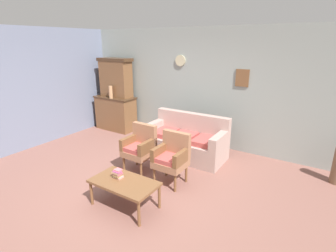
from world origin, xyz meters
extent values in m
plane|color=#84564C|center=(0.00, 0.00, 0.00)|extent=(7.68, 7.68, 0.00)
cube|color=#939E99|center=(0.00, 2.63, 1.35)|extent=(6.40, 0.06, 2.70)
cube|color=brown|center=(0.90, 2.58, 1.65)|extent=(0.28, 0.02, 0.36)
cylinder|color=beige|center=(-0.60, 2.58, 1.95)|extent=(0.26, 0.03, 0.26)
cube|color=slate|center=(-3.23, 0.00, 1.35)|extent=(0.06, 5.20, 2.70)
cube|color=brown|center=(-2.48, 2.25, 0.45)|extent=(1.10, 0.52, 0.90)
cube|color=#462D1B|center=(-2.48, 2.25, 0.92)|extent=(1.16, 0.55, 0.03)
cube|color=brown|center=(-2.48, 2.33, 1.41)|extent=(0.90, 0.36, 0.95)
cube|color=#462D1B|center=(-2.48, 2.33, 1.92)|extent=(0.99, 0.38, 0.08)
cylinder|color=tan|center=(-2.43, 2.06, 1.10)|extent=(0.10, 0.10, 0.33)
cube|color=tan|center=(0.07, 1.68, 0.21)|extent=(1.72, 0.82, 0.42)
cube|color=tan|center=(0.06, 2.00, 0.66)|extent=(1.71, 0.18, 0.48)
cube|color=tan|center=(0.84, 1.69, 0.54)|extent=(0.17, 0.80, 0.24)
cube|color=tan|center=(-0.71, 1.67, 0.54)|extent=(0.17, 0.80, 0.24)
cube|color=#B74C47|center=(0.56, 1.64, 0.47)|extent=(0.45, 0.57, 0.10)
cube|color=#B74C47|center=(0.07, 1.64, 0.47)|extent=(0.45, 0.57, 0.10)
cube|color=#B74C47|center=(-0.42, 1.63, 0.47)|extent=(0.45, 0.57, 0.10)
cube|color=#9E6B4C|center=(-0.35, 0.62, 0.38)|extent=(0.53, 0.49, 0.12)
cube|color=#B74C47|center=(-0.35, 0.60, 0.47)|extent=(0.45, 0.42, 0.10)
cube|color=#9E6B4C|center=(-0.34, 0.82, 0.67)|extent=(0.52, 0.11, 0.46)
cube|color=brown|center=(-0.13, 0.61, 0.55)|extent=(0.09, 0.48, 0.22)
cube|color=brown|center=(-0.57, 0.62, 0.55)|extent=(0.09, 0.48, 0.22)
cylinder|color=brown|center=(-0.14, 0.42, 0.16)|extent=(0.04, 0.04, 0.32)
cylinder|color=brown|center=(-0.56, 0.43, 0.16)|extent=(0.04, 0.04, 0.32)
cylinder|color=brown|center=(-0.13, 0.80, 0.16)|extent=(0.04, 0.04, 0.32)
cylinder|color=brown|center=(-0.55, 0.81, 0.16)|extent=(0.04, 0.04, 0.32)
cube|color=#9E6B4C|center=(0.40, 0.56, 0.38)|extent=(0.52, 0.48, 0.12)
cube|color=#B74C47|center=(0.40, 0.54, 0.47)|extent=(0.44, 0.41, 0.10)
cube|color=#9E6B4C|center=(0.40, 0.76, 0.67)|extent=(0.52, 0.10, 0.46)
cube|color=brown|center=(0.62, 0.56, 0.55)|extent=(0.08, 0.48, 0.22)
cube|color=brown|center=(0.18, 0.56, 0.55)|extent=(0.08, 0.48, 0.22)
cylinder|color=brown|center=(0.61, 0.37, 0.16)|extent=(0.04, 0.04, 0.32)
cylinder|color=brown|center=(0.19, 0.37, 0.16)|extent=(0.04, 0.04, 0.32)
cylinder|color=brown|center=(0.61, 0.75, 0.16)|extent=(0.04, 0.04, 0.32)
cylinder|color=brown|center=(0.19, 0.75, 0.16)|extent=(0.04, 0.04, 0.32)
cube|color=brown|center=(0.18, -0.37, 0.40)|extent=(1.00, 0.56, 0.04)
cylinder|color=brown|center=(-0.28, -0.13, 0.19)|extent=(0.04, 0.04, 0.38)
cylinder|color=brown|center=(0.64, -0.13, 0.19)|extent=(0.04, 0.04, 0.38)
cylinder|color=brown|center=(-0.28, -0.61, 0.19)|extent=(0.04, 0.04, 0.38)
cylinder|color=brown|center=(0.64, -0.61, 0.19)|extent=(0.04, 0.04, 0.38)
cube|color=#E59C93|center=(0.03, -0.33, 0.43)|extent=(0.13, 0.10, 0.03)
cube|color=olive|center=(0.03, -0.34, 0.46)|extent=(0.10, 0.10, 0.02)
cube|color=#BC536C|center=(0.01, -0.32, 0.48)|extent=(0.13, 0.11, 0.02)
cube|color=tan|center=(0.01, -0.35, 0.50)|extent=(0.12, 0.07, 0.03)
cube|color=#B75593|center=(0.03, -0.34, 0.53)|extent=(0.12, 0.08, 0.02)
cube|color=#E46B70|center=(0.03, -0.33, 0.55)|extent=(0.10, 0.09, 0.02)
camera|label=1|loc=(2.54, -2.84, 2.38)|focal=27.60mm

